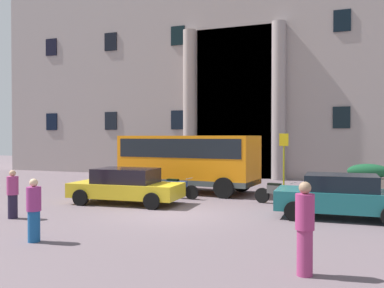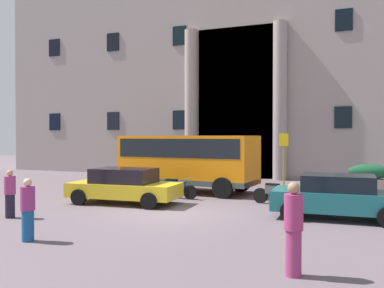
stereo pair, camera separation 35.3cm
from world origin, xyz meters
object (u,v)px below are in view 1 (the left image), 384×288
Objects in this scene: pedestrian_woman_with_bag at (34,210)px; hedge_planter_east at (131,165)px; pedestrian_man_crossing at (13,194)px; parked_coupe_end at (126,186)px; bus_stop_sign at (284,156)px; parked_sedan_second at (341,196)px; hedge_planter_entrance_left at (368,176)px; scooter_by_planter at (176,188)px; pedestrian_woman_dark_dress at (305,228)px; hedge_planter_entrance_right at (211,170)px; motorcycle_far_end at (278,193)px; orange_minibus at (188,158)px.

hedge_planter_east is at bearing 164.93° from pedestrian_woman_with_bag.
parked_coupe_end is at bearing -81.61° from pedestrian_man_crossing.
parked_coupe_end is 2.78× the size of pedestrian_woman_with_bag.
parked_sedan_second is (2.74, -6.16, -0.99)m from bus_stop_sign.
pedestrian_man_crossing is at bearing -130.67° from hedge_planter_entrance_left.
scooter_by_planter is 10.43m from pedestrian_woman_dark_dress.
hedge_planter_entrance_right reaches higher than hedge_planter_entrance_left.
pedestrian_woman_with_bag is 1.02× the size of pedestrian_man_crossing.
parked_coupe_end is 5.93m from motorcycle_far_end.
hedge_planter_entrance_left is at bearing -0.09° from hedge_planter_entrance_right.
pedestrian_man_crossing is at bearing -128.33° from motorcycle_far_end.
motorcycle_far_end is at bearing 16.19° from parked_coupe_end.
pedestrian_woman_dark_dress is at bearing -79.79° from bus_stop_sign.
bus_stop_sign reaches higher than pedestrian_woman_dark_dress.
parked_coupe_end is at bearing -146.66° from motorcycle_far_end.
pedestrian_man_crossing is (-9.93, -3.76, 0.05)m from parked_sedan_second.
orange_minibus is 4.35m from parked_coupe_end.
hedge_planter_entrance_right is at bearing 127.43° from parked_sedan_second.
pedestrian_woman_with_bag is at bearing -146.76° from pedestrian_woman_dark_dress.
pedestrian_man_crossing is 0.87× the size of pedestrian_woman_dark_dress.
parked_sedan_second is 2.00× the size of scooter_by_planter.
hedge_planter_entrance_right is 16.78m from pedestrian_woman_dark_dress.
scooter_by_planter is (-4.36, 0.11, 0.00)m from motorcycle_far_end.
bus_stop_sign is at bearing -142.69° from hedge_planter_entrance_left.
hedge_planter_entrance_left is 1.20× the size of pedestrian_woman_dark_dress.
bus_stop_sign is 6.82m from parked_sedan_second.
scooter_by_planter is at bearing -138.63° from hedge_planter_entrance_left.
parked_sedan_second is at bearing -3.97° from parked_coupe_end.
orange_minibus reaches higher than hedge_planter_entrance_left.
motorcycle_far_end is 0.95× the size of scooter_by_planter.
parked_sedan_second reaches higher than hedge_planter_entrance_right.
pedestrian_woman_with_bag is at bearing -85.54° from parked_coupe_end.
hedge_planter_entrance_left is 0.49× the size of parked_coupe_end.
pedestrian_woman_with_bag is (-4.41, -12.10, -0.92)m from bus_stop_sign.
scooter_by_planter is (1.23, 2.08, -0.25)m from parked_coupe_end.
hedge_planter_entrance_right is at bearing -2.63° from hedge_planter_east.
orange_minibus is 9.48m from hedge_planter_entrance_left.
bus_stop_sign is 5.77m from scooter_by_planter.
parked_coupe_end is at bearing 177.49° from parked_sedan_second.
orange_minibus is 7.87m from hedge_planter_east.
pedestrian_man_crossing reaches higher than parked_sedan_second.
orange_minibus reaches higher than motorcycle_far_end.
pedestrian_woman_dark_dress is at bearing -53.95° from orange_minibus.
orange_minibus reaches higher than scooter_by_planter.
motorcycle_far_end is at bearing 5.93° from scooter_by_planter.
parked_coupe_end is 6.11m from pedestrian_woman_with_bag.
orange_minibus is 4.99m from hedge_planter_entrance_right.
bus_stop_sign reaches higher than hedge_planter_east.
pedestrian_woman_dark_dress reaches higher than hedge_planter_entrance_right.
hedge_planter_entrance_left is 15.38m from pedestrian_woman_dark_dress.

